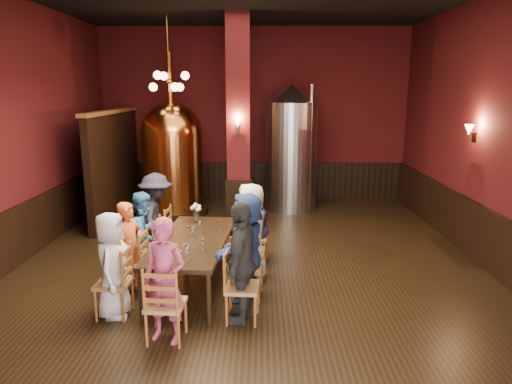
{
  "coord_description": "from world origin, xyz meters",
  "views": [
    {
      "loc": [
        0.2,
        -7.19,
        2.94
      ],
      "look_at": [
        0.11,
        0.2,
        1.27
      ],
      "focal_mm": 32.0,
      "sensor_mm": 36.0,
      "label": 1
    }
  ],
  "objects_px": {
    "person_1": "(130,248)",
    "rose_vase": "(196,210)",
    "person_0": "(112,265)",
    "copper_kettle": "(173,158)",
    "steel_vessel": "(291,148)",
    "dining_table": "(193,243)",
    "person_2": "(145,234)"
  },
  "relations": [
    {
      "from": "person_2",
      "to": "rose_vase",
      "type": "xyz_separation_m",
      "value": [
        0.75,
        0.5,
        0.27
      ]
    },
    {
      "from": "steel_vessel",
      "to": "rose_vase",
      "type": "distance_m",
      "value": 4.21
    },
    {
      "from": "dining_table",
      "to": "rose_vase",
      "type": "xyz_separation_m",
      "value": [
        -0.07,
        0.88,
        0.27
      ]
    },
    {
      "from": "person_2",
      "to": "steel_vessel",
      "type": "bearing_deg",
      "value": -19.37
    },
    {
      "from": "copper_kettle",
      "to": "steel_vessel",
      "type": "bearing_deg",
      "value": 10.79
    },
    {
      "from": "copper_kettle",
      "to": "rose_vase",
      "type": "bearing_deg",
      "value": -73.02
    },
    {
      "from": "person_2",
      "to": "steel_vessel",
      "type": "relative_size",
      "value": 0.45
    },
    {
      "from": "person_0",
      "to": "person_1",
      "type": "xyz_separation_m",
      "value": [
        0.04,
        0.67,
        -0.02
      ]
    },
    {
      "from": "copper_kettle",
      "to": "steel_vessel",
      "type": "distance_m",
      "value": 2.86
    },
    {
      "from": "dining_table",
      "to": "person_1",
      "type": "relative_size",
      "value": 1.78
    },
    {
      "from": "dining_table",
      "to": "copper_kettle",
      "type": "xyz_separation_m",
      "value": [
        -1.05,
        4.09,
        0.68
      ]
    },
    {
      "from": "rose_vase",
      "to": "steel_vessel",
      "type": "bearing_deg",
      "value": 63.95
    },
    {
      "from": "steel_vessel",
      "to": "person_2",
      "type": "bearing_deg",
      "value": -121.34
    },
    {
      "from": "copper_kettle",
      "to": "steel_vessel",
      "type": "xyz_separation_m",
      "value": [
        2.81,
        0.54,
        0.16
      ]
    },
    {
      "from": "person_2",
      "to": "steel_vessel",
      "type": "distance_m",
      "value": 5.04
    },
    {
      "from": "person_1",
      "to": "rose_vase",
      "type": "xyz_separation_m",
      "value": [
        0.8,
        1.16,
        0.27
      ]
    },
    {
      "from": "dining_table",
      "to": "rose_vase",
      "type": "relative_size",
      "value": 7.67
    },
    {
      "from": "rose_vase",
      "to": "person_2",
      "type": "bearing_deg",
      "value": -146.5
    },
    {
      "from": "person_0",
      "to": "copper_kettle",
      "type": "distance_m",
      "value": 5.08
    },
    {
      "from": "dining_table",
      "to": "rose_vase",
      "type": "height_order",
      "value": "rose_vase"
    },
    {
      "from": "dining_table",
      "to": "copper_kettle",
      "type": "bearing_deg",
      "value": 108.18
    },
    {
      "from": "person_0",
      "to": "steel_vessel",
      "type": "height_order",
      "value": "steel_vessel"
    },
    {
      "from": "person_1",
      "to": "rose_vase",
      "type": "relative_size",
      "value": 4.31
    },
    {
      "from": "person_2",
      "to": "person_1",
      "type": "bearing_deg",
      "value": -171.77
    },
    {
      "from": "person_2",
      "to": "steel_vessel",
      "type": "xyz_separation_m",
      "value": [
        2.58,
        4.24,
        0.84
      ]
    },
    {
      "from": "person_0",
      "to": "rose_vase",
      "type": "distance_m",
      "value": 2.02
    },
    {
      "from": "copper_kettle",
      "to": "person_1",
      "type": "bearing_deg",
      "value": -87.59
    },
    {
      "from": "person_0",
      "to": "copper_kettle",
      "type": "xyz_separation_m",
      "value": [
        -0.14,
        5.03,
        0.66
      ]
    },
    {
      "from": "person_1",
      "to": "copper_kettle",
      "type": "height_order",
      "value": "copper_kettle"
    },
    {
      "from": "person_2",
      "to": "copper_kettle",
      "type": "xyz_separation_m",
      "value": [
        -0.23,
        3.71,
        0.68
      ]
    },
    {
      "from": "person_0",
      "to": "copper_kettle",
      "type": "bearing_deg",
      "value": -1.29
    },
    {
      "from": "dining_table",
      "to": "person_2",
      "type": "distance_m",
      "value": 0.91
    }
  ]
}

